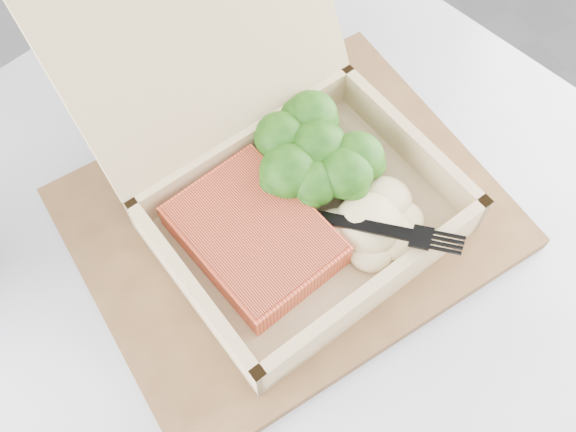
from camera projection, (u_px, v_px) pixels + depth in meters
cafe_table at (275, 343)px, 0.71m from camera, size 0.91×0.91×0.71m
serving_tray at (288, 218)px, 0.57m from camera, size 0.38×0.31×0.02m
takeout_container at (273, 160)px, 0.53m from camera, size 0.28×0.31×0.21m
salmon_fillet at (254, 235)px, 0.53m from camera, size 0.12×0.15×0.03m
broccoli_pile at (318, 154)px, 0.56m from camera, size 0.12×0.12×0.04m
mashed_potatoes at (369, 223)px, 0.53m from camera, size 0.09×0.08×0.03m
plastic_fork at (331, 216)px, 0.52m from camera, size 0.10×0.12×0.03m
receipt at (137, 121)px, 0.63m from camera, size 0.09×0.15×0.00m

